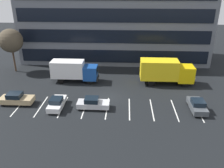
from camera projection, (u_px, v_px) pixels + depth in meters
name	position (u px, v px, depth m)	size (l,w,h in m)	color
ground_plane	(109.00, 97.00, 32.46)	(120.00, 120.00, 0.00)	black
office_building	(115.00, 13.00, 45.26)	(35.13, 10.81, 18.00)	slate
lot_markings	(107.00, 108.00, 29.72)	(22.54, 5.40, 0.01)	silver
box_truck_yellow_all	(166.00, 71.00, 35.92)	(8.12, 2.69, 3.77)	yellow
box_truck_blue	(74.00, 70.00, 36.87)	(7.22, 2.39, 3.34)	#194799
sedan_charcoal	(197.00, 105.00, 28.99)	(1.68, 4.02, 1.44)	#474C51
sedan_silver	(93.00, 103.00, 29.45)	(4.01, 1.68, 1.43)	silver
sedan_tan	(16.00, 99.00, 30.50)	(4.22, 1.77, 1.51)	tan
sedan_white	(57.00, 103.00, 29.57)	(1.63, 3.88, 1.39)	white
bare_tree	(11.00, 41.00, 39.60)	(3.95, 3.95, 7.41)	#473323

